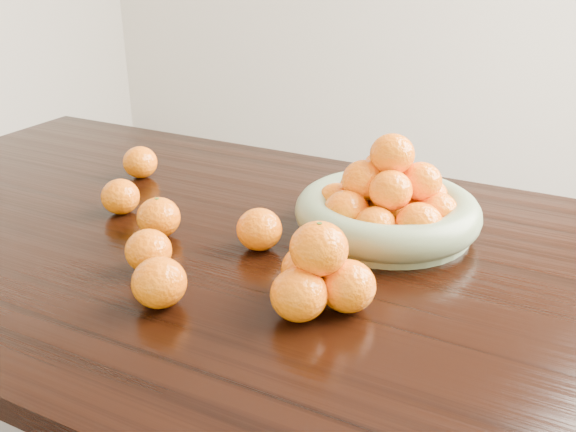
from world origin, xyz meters
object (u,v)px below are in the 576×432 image
at_px(dining_table, 275,293).
at_px(fruit_bowl, 388,206).
at_px(loose_orange_0, 159,217).
at_px(orange_pyramid, 318,274).

height_order(dining_table, fruit_bowl, fruit_bowl).
bearing_deg(fruit_bowl, loose_orange_0, -149.78).
bearing_deg(loose_orange_0, orange_pyramid, -13.47).
distance_m(fruit_bowl, loose_orange_0, 0.42).
bearing_deg(dining_table, orange_pyramid, -42.65).
height_order(fruit_bowl, orange_pyramid, fruit_bowl).
height_order(dining_table, loose_orange_0, loose_orange_0).
distance_m(fruit_bowl, orange_pyramid, 0.30).
bearing_deg(orange_pyramid, fruit_bowl, 89.49).
xyz_separation_m(dining_table, orange_pyramid, (0.15, -0.14, 0.14)).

